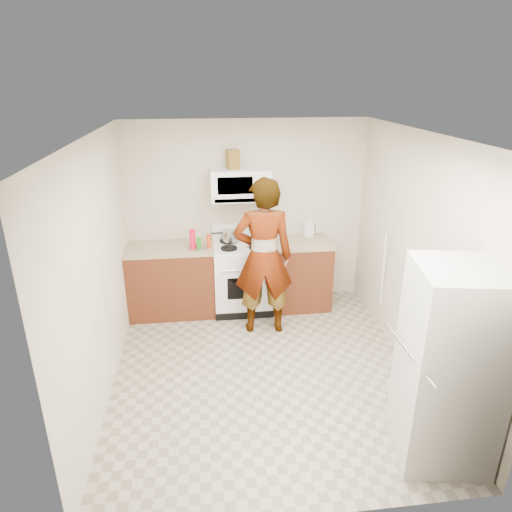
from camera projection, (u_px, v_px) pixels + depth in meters
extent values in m
plane|color=gray|center=(265.00, 370.00, 4.98)|extent=(3.60, 3.60, 0.00)
cube|color=beige|center=(247.00, 214.00, 6.17)|extent=(3.20, 0.02, 2.50)
cube|color=beige|center=(418.00, 258.00, 4.69)|extent=(0.02, 3.60, 2.50)
cube|color=#592815|center=(172.00, 281.00, 6.07)|extent=(1.12, 0.62, 0.90)
cube|color=tan|center=(170.00, 248.00, 5.89)|extent=(1.14, 0.64, 0.03)
cube|color=#592815|center=(299.00, 275.00, 6.26)|extent=(0.80, 0.62, 0.90)
cube|color=tan|center=(300.00, 243.00, 6.09)|extent=(0.82, 0.64, 0.03)
cube|color=white|center=(242.00, 278.00, 6.16)|extent=(0.76, 0.65, 0.90)
cube|color=white|center=(242.00, 246.00, 5.99)|extent=(0.76, 0.62, 0.03)
cube|color=white|center=(240.00, 231.00, 6.21)|extent=(0.76, 0.08, 0.20)
cube|color=white|center=(240.00, 185.00, 5.82)|extent=(0.76, 0.38, 0.40)
imported|color=tan|center=(263.00, 257.00, 5.44)|extent=(0.73, 0.50, 1.95)
cube|color=silver|center=(450.00, 366.00, 3.61)|extent=(0.81, 0.81, 1.70)
cylinder|color=silver|center=(309.00, 229.00, 6.28)|extent=(0.20, 0.20, 0.19)
cube|color=brown|center=(233.00, 159.00, 5.71)|extent=(0.17, 0.17, 0.24)
cylinder|color=#B6B7BB|center=(231.00, 236.00, 6.05)|extent=(0.25, 0.25, 0.13)
cube|color=white|center=(258.00, 244.00, 5.92)|extent=(0.29, 0.24, 0.05)
cylinder|color=red|center=(193.00, 239.00, 5.78)|extent=(0.08, 0.08, 0.26)
cylinder|color=red|center=(209.00, 241.00, 5.83)|extent=(0.07, 0.07, 0.18)
cylinder|color=#177E19|center=(199.00, 244.00, 5.77)|extent=(0.05, 0.05, 0.16)
cylinder|color=silver|center=(198.00, 248.00, 5.84)|extent=(0.27, 0.27, 0.01)
cylinder|color=white|center=(383.00, 280.00, 5.61)|extent=(0.17, 0.26, 1.29)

